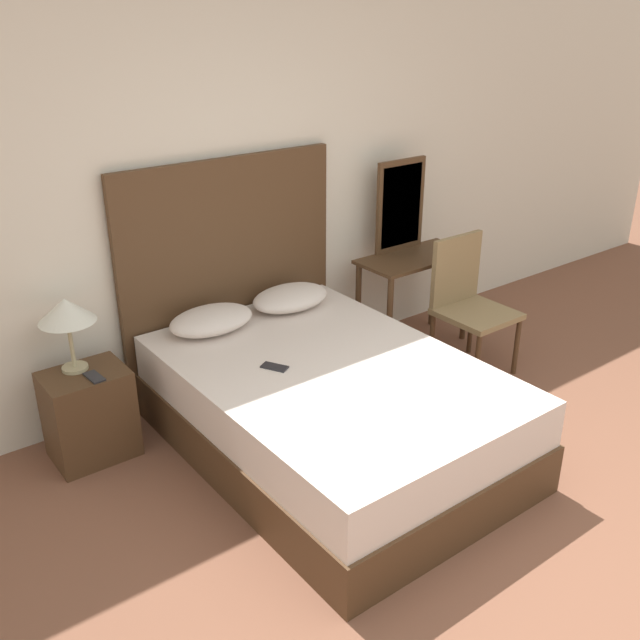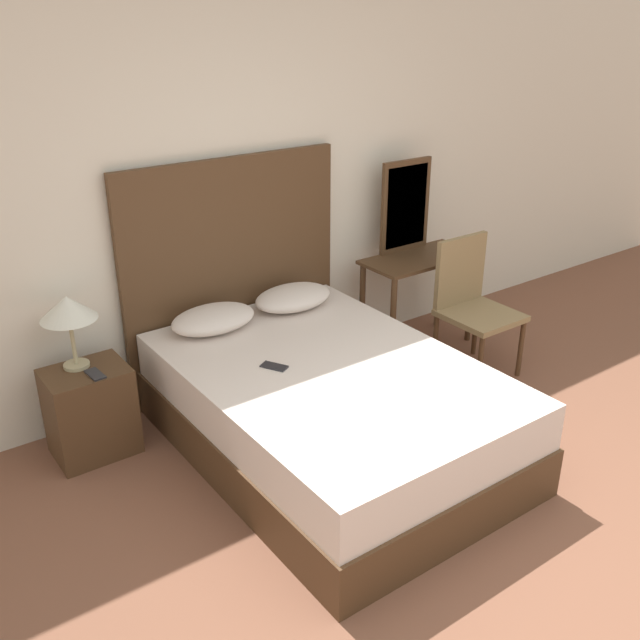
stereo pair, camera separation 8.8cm
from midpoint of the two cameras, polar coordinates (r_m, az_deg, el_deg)
ground_plane at (r=3.54m, az=18.63°, el=-21.14°), size 16.00×16.00×0.00m
wall_back at (r=4.68m, az=-6.61°, el=10.52°), size 10.00×0.06×2.70m
bed at (r=4.16m, az=1.47°, el=-7.20°), size 1.49×2.12×0.56m
headboard at (r=4.76m, az=-6.40°, el=3.58°), size 1.56×0.05×1.56m
pillow_left at (r=4.48m, az=-7.98°, el=0.08°), size 0.55×0.36×0.15m
pillow_right at (r=4.76m, az=-1.64°, el=1.82°), size 0.55×0.36×0.15m
phone_on_bed at (r=4.02m, az=-3.06°, el=-3.73°), size 0.13×0.17×0.01m
nightstand at (r=4.35m, az=-17.32°, el=-7.02°), size 0.46×0.36×0.54m
table_lamp at (r=4.14m, az=-18.95°, el=0.78°), size 0.31×0.31×0.43m
phone_on_nightstand at (r=4.15m, az=-16.97°, el=-4.17°), size 0.08×0.15×0.01m
vanity_desk at (r=5.37m, az=8.40°, el=3.57°), size 0.88×0.43×0.72m
vanity_mirror at (r=5.35m, az=7.33°, el=9.03°), size 0.45×0.03×0.68m
chair at (r=5.11m, az=12.49°, el=1.66°), size 0.48×0.49×0.96m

